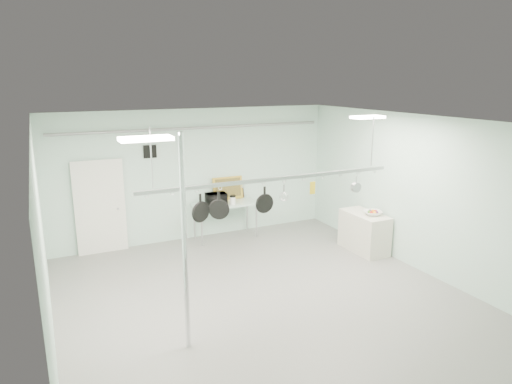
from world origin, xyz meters
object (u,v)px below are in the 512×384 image
microwave (216,199)px  skillet_left (201,208)px  pot_rack (274,177)px  fruit_bowl (373,213)px  chrome_pole (185,245)px  skillet_mid (219,206)px  side_cabinet (364,232)px  prep_table (225,206)px  skillet_right (265,200)px  coffee_canister (233,201)px

microwave → skillet_left: skillet_left is taller
pot_rack → fruit_bowl: (3.02, 0.92, -1.28)m
chrome_pole → skillet_mid: 1.28m
side_cabinet → pot_rack: bearing=-159.6°
prep_table → side_cabinet: bearing=-40.8°
pot_rack → skillet_mid: bearing=180.0°
skillet_left → skillet_right: size_ratio=1.01×
prep_table → fruit_bowl: (2.62, -2.38, 0.12)m
side_cabinet → pot_rack: pot_rack is taller
prep_table → skillet_mid: bearing=-113.4°
prep_table → skillet_right: size_ratio=3.40×
chrome_pole → skillet_mid: chrome_pole is taller
skillet_right → pot_rack: bearing=-1.5°
side_cabinet → skillet_left: skillet_left is taller
microwave → skillet_mid: (-1.19, -3.30, 0.80)m
pot_rack → skillet_left: size_ratio=10.07×
microwave → pot_rack: bearing=93.4°
pot_rack → microwave: size_ratio=9.69×
fruit_bowl → skillet_mid: skillet_mid is taller
skillet_left → skillet_right: 1.16m
side_cabinet → skillet_mid: (-3.98, -1.10, 1.39)m
prep_table → skillet_mid: 3.74m
chrome_pole → skillet_mid: size_ratio=6.64×
pot_rack → skillet_left: (-1.35, 0.00, -0.38)m
fruit_bowl → microwave: bearing=140.1°
chrome_pole → prep_table: size_ratio=2.00×
fruit_bowl → skillet_mid: bearing=-167.2°
prep_table → skillet_mid: skillet_mid is taller
side_cabinet → pot_rack: 3.62m
pot_rack → skillet_right: pot_rack is taller
coffee_canister → skillet_left: 3.73m
coffee_canister → skillet_left: size_ratio=0.39×
side_cabinet → skillet_mid: bearing=-164.5°
microwave → skillet_right: skillet_right is taller
fruit_bowl → skillet_right: 3.45m
side_cabinet → skillet_mid: 4.36m
prep_table → pot_rack: size_ratio=0.33×
pot_rack → skillet_left: bearing=180.0°
chrome_pole → pot_rack: bearing=25.3°
side_cabinet → pot_rack: size_ratio=0.25×
chrome_pole → side_cabinet: chrome_pole is taller
prep_table → coffee_canister: size_ratio=8.65×
microwave → skillet_right: (-0.35, -3.30, 0.81)m
prep_table → skillet_left: (-1.75, -3.30, 1.01)m
prep_table → microwave: bearing=179.0°
coffee_canister → skillet_right: (-0.71, -3.11, 0.85)m
microwave → skillet_right: 3.42m
prep_table → coffee_canister: coffee_canister is taller
side_cabinet → skillet_right: (-3.13, -1.10, 1.40)m
fruit_bowl → side_cabinet: bearing=110.7°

